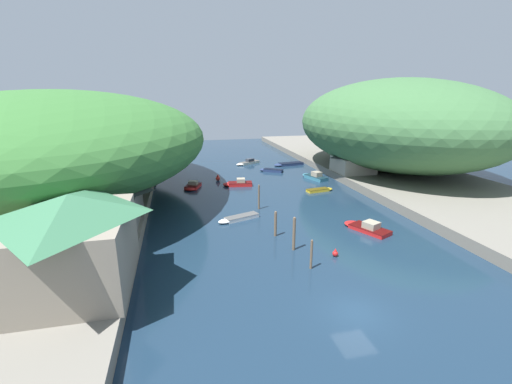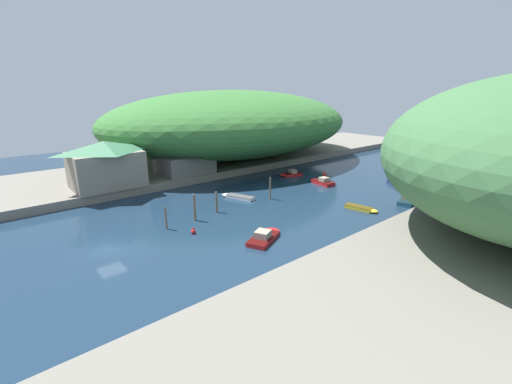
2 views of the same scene
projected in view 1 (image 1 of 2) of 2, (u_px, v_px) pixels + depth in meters
water_surface at (257, 194)px, 51.81m from camera, size 130.00×130.00×0.00m
left_bank at (65, 202)px, 45.90m from camera, size 22.00×120.00×1.25m
right_bank at (411, 181)px, 57.37m from camera, size 22.00×120.00×1.25m
hillside_left at (61, 140)px, 49.05m from camera, size 40.51×56.71×14.04m
hillside_right at (396, 124)px, 62.15m from camera, size 32.01×44.82×16.16m
waterfront_building at (74, 240)px, 24.04m from camera, size 7.80×10.46×6.87m
boathouse_shed at (103, 198)px, 36.57m from camera, size 7.86×9.29×5.22m
right_bank_cottage at (353, 161)px, 60.27m from camera, size 6.60×6.59×3.98m
boat_open_rowboat at (321, 190)px, 53.40m from camera, size 4.55×2.00×0.44m
boat_near_quay at (237, 183)px, 56.54m from camera, size 5.00×2.46×1.22m
boat_far_right_bank at (288, 164)px, 72.71m from camera, size 6.71×2.77×0.54m
boat_navy_launch at (237, 218)px, 41.13m from camera, size 5.42×3.07×0.47m
boat_moored_right at (192, 186)px, 54.98m from camera, size 3.16×4.49×1.09m
boat_small_dinghy at (314, 176)px, 61.17m from camera, size 3.49×5.92×1.41m
boat_yellow_tender at (247, 162)px, 74.04m from camera, size 5.93×4.35×1.10m
boat_white_cruiser at (271, 170)px, 66.90m from camera, size 4.65×3.72×0.54m
boat_far_upstream at (366, 227)px, 38.09m from camera, size 4.13×5.74×1.17m
mooring_post_nearest at (311, 254)px, 29.42m from camera, size 0.22×0.22×2.72m
mooring_post_second at (294, 233)px, 32.90m from camera, size 0.29×0.29×3.41m
mooring_post_middle at (275, 224)px, 36.25m from camera, size 0.29×0.29×2.80m
mooring_post_farthest at (259, 197)px, 44.73m from camera, size 0.24×0.24×3.33m
channel_buoy_near at (218, 178)px, 59.79m from camera, size 0.77×0.77×1.16m
channel_buoy_far at (335, 253)px, 31.95m from camera, size 0.54×0.54×0.81m
person_on_quay at (113, 278)px, 23.97m from camera, size 0.34×0.43×1.69m
person_by_boathouse at (110, 245)px, 29.09m from camera, size 0.32×0.43×1.69m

